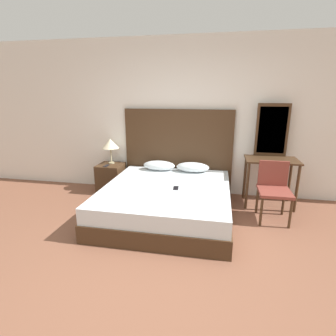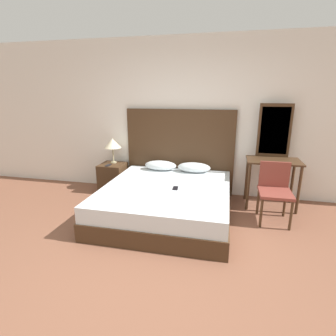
% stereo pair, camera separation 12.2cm
% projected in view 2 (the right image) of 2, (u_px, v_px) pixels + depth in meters
% --- Properties ---
extents(ground_plane, '(16.00, 16.00, 0.00)m').
position_uv_depth(ground_plane, '(149.00, 278.00, 2.61)').
color(ground_plane, brown).
extents(wall_back, '(10.00, 0.06, 2.70)m').
position_uv_depth(wall_back, '(189.00, 118.00, 4.60)').
color(wall_back, white).
rests_on(wall_back, ground_plane).
extents(bed, '(1.84, 2.00, 0.46)m').
position_uv_depth(bed, '(167.00, 201.00, 3.91)').
color(bed, '#422B19').
rests_on(bed, ground_plane).
extents(headboard, '(1.94, 0.05, 1.51)m').
position_uv_depth(headboard, '(179.00, 152.00, 4.72)').
color(headboard, '#422B19').
rests_on(headboard, ground_plane).
extents(pillow_left, '(0.57, 0.29, 0.17)m').
position_uv_depth(pillow_left, '(161.00, 165.00, 4.64)').
color(pillow_left, silver).
rests_on(pillow_left, bed).
extents(pillow_right, '(0.57, 0.29, 0.17)m').
position_uv_depth(pillow_right, '(194.00, 167.00, 4.51)').
color(pillow_right, silver).
rests_on(pillow_right, bed).
extents(phone_on_bed, '(0.08, 0.16, 0.01)m').
position_uv_depth(phone_on_bed, '(176.00, 188.00, 3.75)').
color(phone_on_bed, black).
rests_on(phone_on_bed, bed).
extents(nightstand, '(0.44, 0.44, 0.52)m').
position_uv_depth(nightstand, '(113.00, 178.00, 4.87)').
color(nightstand, '#422B19').
rests_on(nightstand, ground_plane).
extents(table_lamp, '(0.31, 0.31, 0.46)m').
position_uv_depth(table_lamp, '(113.00, 144.00, 4.79)').
color(table_lamp, tan).
rests_on(table_lamp, nightstand).
extents(phone_on_nightstand, '(0.07, 0.15, 0.01)m').
position_uv_depth(phone_on_nightstand, '(108.00, 165.00, 4.70)').
color(phone_on_nightstand, black).
rests_on(phone_on_nightstand, nightstand).
extents(vanity_desk, '(0.81, 0.52, 0.77)m').
position_uv_depth(vanity_desk, '(273.00, 169.00, 4.12)').
color(vanity_desk, '#422B19').
rests_on(vanity_desk, ground_plane).
extents(vanity_mirror, '(0.51, 0.03, 0.85)m').
position_uv_depth(vanity_mirror, '(274.00, 131.00, 4.18)').
color(vanity_mirror, '#422B19').
rests_on(vanity_mirror, vanity_desk).
extents(chair, '(0.44, 0.48, 0.83)m').
position_uv_depth(chair, '(275.00, 188.00, 3.71)').
color(chair, brown).
rests_on(chair, ground_plane).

